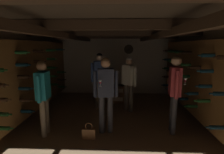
{
  "coord_description": "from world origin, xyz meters",
  "views": [
    {
      "loc": [
        0.18,
        -3.84,
        1.94
      ],
      "look_at": [
        -0.02,
        0.73,
        1.12
      ],
      "focal_mm": 28.33,
      "sensor_mm": 36.0,
      "label": 1
    }
  ],
  "objects_px": {
    "handbag": "(89,133)",
    "wine_crate_stack": "(118,94)",
    "person_guest_far_right": "(129,79)",
    "person_host_center": "(106,88)",
    "person_guest_mid_left": "(43,91)",
    "display_bottle": "(117,81)",
    "person_guest_rear_center": "(100,75)",
    "person_guest_mid_right": "(175,87)"
  },
  "relations": [
    {
      "from": "wine_crate_stack",
      "to": "person_host_center",
      "type": "xyz_separation_m",
      "value": [
        -0.26,
        -2.18,
        0.73
      ]
    },
    {
      "from": "person_guest_far_right",
      "to": "wine_crate_stack",
      "type": "bearing_deg",
      "value": 110.67
    },
    {
      "from": "person_guest_mid_right",
      "to": "handbag",
      "type": "relative_size",
      "value": 4.97
    },
    {
      "from": "person_host_center",
      "to": "person_guest_far_right",
      "type": "distance_m",
      "value": 1.48
    },
    {
      "from": "person_host_center",
      "to": "person_guest_mid_left",
      "type": "distance_m",
      "value": 1.33
    },
    {
      "from": "handbag",
      "to": "person_guest_far_right",
      "type": "bearing_deg",
      "value": 61.06
    },
    {
      "from": "person_guest_mid_right",
      "to": "handbag",
      "type": "distance_m",
      "value": 2.09
    },
    {
      "from": "person_host_center",
      "to": "person_guest_far_right",
      "type": "xyz_separation_m",
      "value": [
        0.57,
        1.36,
        -0.06
      ]
    },
    {
      "from": "person_guest_far_right",
      "to": "handbag",
      "type": "bearing_deg",
      "value": -118.94
    },
    {
      "from": "wine_crate_stack",
      "to": "person_guest_rear_center",
      "type": "distance_m",
      "value": 1.11
    },
    {
      "from": "display_bottle",
      "to": "person_guest_mid_left",
      "type": "bearing_deg",
      "value": -123.33
    },
    {
      "from": "person_host_center",
      "to": "handbag",
      "type": "bearing_deg",
      "value": -140.94
    },
    {
      "from": "display_bottle",
      "to": "handbag",
      "type": "height_order",
      "value": "display_bottle"
    },
    {
      "from": "wine_crate_stack",
      "to": "person_guest_far_right",
      "type": "xyz_separation_m",
      "value": [
        0.31,
        -0.82,
        0.67
      ]
    },
    {
      "from": "person_guest_rear_center",
      "to": "person_guest_mid_left",
      "type": "bearing_deg",
      "value": -120.3
    },
    {
      "from": "wine_crate_stack",
      "to": "person_guest_mid_left",
      "type": "distance_m",
      "value": 2.89
    },
    {
      "from": "wine_crate_stack",
      "to": "person_guest_mid_right",
      "type": "distance_m",
      "value": 2.56
    },
    {
      "from": "display_bottle",
      "to": "person_guest_far_right",
      "type": "distance_m",
      "value": 0.92
    },
    {
      "from": "person_host_center",
      "to": "handbag",
      "type": "relative_size",
      "value": 4.85
    },
    {
      "from": "person_guest_mid_right",
      "to": "handbag",
      "type": "bearing_deg",
      "value": -169.2
    },
    {
      "from": "handbag",
      "to": "wine_crate_stack",
      "type": "bearing_deg",
      "value": 76.36
    },
    {
      "from": "person_guest_far_right",
      "to": "display_bottle",
      "type": "bearing_deg",
      "value": 114.36
    },
    {
      "from": "person_guest_mid_left",
      "to": "handbag",
      "type": "distance_m",
      "value": 1.31
    },
    {
      "from": "person_host_center",
      "to": "person_guest_far_right",
      "type": "relative_size",
      "value": 1.05
    },
    {
      "from": "person_guest_far_right",
      "to": "person_host_center",
      "type": "bearing_deg",
      "value": -112.6
    },
    {
      "from": "handbag",
      "to": "person_guest_mid_left",
      "type": "bearing_deg",
      "value": 172.21
    },
    {
      "from": "display_bottle",
      "to": "person_guest_far_right",
      "type": "height_order",
      "value": "person_guest_far_right"
    },
    {
      "from": "person_host_center",
      "to": "handbag",
      "type": "height_order",
      "value": "person_host_center"
    },
    {
      "from": "person_guest_far_right",
      "to": "person_guest_rear_center",
      "type": "bearing_deg",
      "value": 165.49
    },
    {
      "from": "person_host_center",
      "to": "person_guest_mid_left",
      "type": "relative_size",
      "value": 1.04
    },
    {
      "from": "person_guest_mid_left",
      "to": "person_guest_rear_center",
      "type": "relative_size",
      "value": 0.95
    },
    {
      "from": "display_bottle",
      "to": "person_host_center",
      "type": "bearing_deg",
      "value": -95.29
    },
    {
      "from": "display_bottle",
      "to": "person_guest_rear_center",
      "type": "height_order",
      "value": "person_guest_rear_center"
    },
    {
      "from": "display_bottle",
      "to": "handbag",
      "type": "distance_m",
      "value": 2.58
    },
    {
      "from": "display_bottle",
      "to": "handbag",
      "type": "xyz_separation_m",
      "value": [
        -0.54,
        -2.45,
        -0.62
      ]
    },
    {
      "from": "display_bottle",
      "to": "person_host_center",
      "type": "relative_size",
      "value": 0.21
    },
    {
      "from": "wine_crate_stack",
      "to": "handbag",
      "type": "xyz_separation_m",
      "value": [
        -0.6,
        -2.46,
        -0.18
      ]
    },
    {
      "from": "handbag",
      "to": "display_bottle",
      "type": "bearing_deg",
      "value": 77.57
    },
    {
      "from": "person_guest_mid_left",
      "to": "person_guest_mid_right",
      "type": "bearing_deg",
      "value": 4.37
    },
    {
      "from": "person_guest_mid_right",
      "to": "display_bottle",
      "type": "bearing_deg",
      "value": 121.62
    },
    {
      "from": "display_bottle",
      "to": "handbag",
      "type": "bearing_deg",
      "value": -102.43
    },
    {
      "from": "person_guest_far_right",
      "to": "person_guest_mid_right",
      "type": "height_order",
      "value": "person_guest_mid_right"
    }
  ]
}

